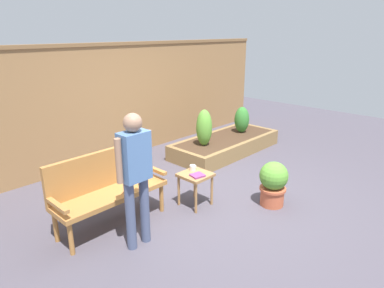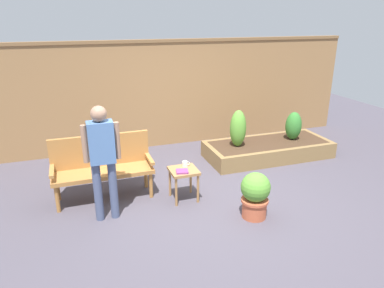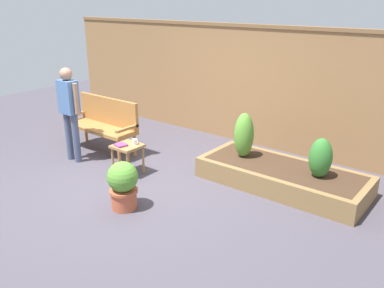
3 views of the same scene
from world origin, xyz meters
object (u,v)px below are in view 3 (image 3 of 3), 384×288
object	(u,v)px
cup_on_table	(135,142)
potted_boxwood	(123,184)
garden_bench	(104,121)
shrub_near_bench	(244,135)
side_table	(127,150)
person_by_bench	(69,107)
shrub_far_corner	(321,158)
book_on_table	(121,145)

from	to	relation	value
cup_on_table	potted_boxwood	size ratio (longest dim) A/B	0.18
garden_bench	shrub_near_bench	bearing A→B (deg)	13.29
garden_bench	side_table	distance (m)	1.22
garden_bench	person_by_bench	bearing A→B (deg)	-92.49
garden_bench	shrub_far_corner	bearing A→B (deg)	9.08
side_table	book_on_table	xyz separation A→B (m)	(-0.05, -0.08, 0.10)
side_table	garden_bench	bearing A→B (deg)	156.14
cup_on_table	book_on_table	size ratio (longest dim) A/B	0.69
garden_bench	cup_on_table	distance (m)	1.23
person_by_bench	side_table	bearing A→B (deg)	8.48
side_table	person_by_bench	xyz separation A→B (m)	(-1.14, -0.17, 0.54)
cup_on_table	garden_bench	bearing A→B (deg)	161.79
potted_boxwood	shrub_near_bench	world-z (taller)	shrub_near_bench
garden_bench	shrub_far_corner	distance (m)	3.75
book_on_table	potted_boxwood	distance (m)	1.08
potted_boxwood	garden_bench	bearing A→B (deg)	145.51
book_on_table	shrub_far_corner	distance (m)	2.89
side_table	potted_boxwood	world-z (taller)	potted_boxwood
side_table	person_by_bench	bearing A→B (deg)	-171.52
cup_on_table	book_on_table	distance (m)	0.22
person_by_bench	shrub_far_corner	bearing A→B (deg)	18.55
shrub_far_corner	cup_on_table	bearing A→B (deg)	-158.93
cup_on_table	potted_boxwood	world-z (taller)	potted_boxwood
cup_on_table	potted_boxwood	bearing A→B (deg)	-52.26
shrub_near_bench	garden_bench	bearing A→B (deg)	-166.71
garden_bench	shrub_near_bench	xyz separation A→B (m)	(2.50, 0.59, 0.10)
garden_bench	shrub_far_corner	size ratio (longest dim) A/B	2.63
side_table	shrub_far_corner	size ratio (longest dim) A/B	0.88
shrub_near_bench	shrub_far_corner	bearing A→B (deg)	0.00
garden_bench	person_by_bench	size ratio (longest dim) A/B	0.92
side_table	shrub_far_corner	world-z (taller)	shrub_far_corner
cup_on_table	person_by_bench	xyz separation A→B (m)	(-1.20, -0.28, 0.41)
book_on_table	person_by_bench	xyz separation A→B (m)	(-1.09, -0.09, 0.44)
side_table	book_on_table	size ratio (longest dim) A/B	2.81
garden_bench	potted_boxwood	xyz separation A→B (m)	(1.86, -1.28, -0.20)
potted_boxwood	person_by_bench	distance (m)	2.07
book_on_table	shrub_near_bench	size ratio (longest dim) A/B	0.25
person_by_bench	garden_bench	bearing A→B (deg)	87.51
shrub_near_bench	person_by_bench	world-z (taller)	person_by_bench
side_table	shrub_near_bench	xyz separation A→B (m)	(1.40, 1.08, 0.25)
garden_bench	book_on_table	bearing A→B (deg)	-28.40
shrub_near_bench	person_by_bench	xyz separation A→B (m)	(-2.53, -1.25, 0.29)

